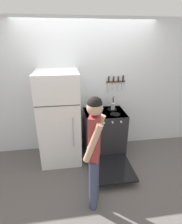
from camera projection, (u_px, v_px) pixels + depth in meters
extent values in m
plane|color=#5B5654|center=(87.00, 145.00, 3.90)|extent=(14.00, 14.00, 0.00)
cube|color=silver|center=(87.00, 89.00, 3.43)|extent=(10.00, 0.06, 2.55)
cube|color=white|center=(60.00, 118.00, 3.17)|extent=(0.72, 0.72, 1.69)
cube|color=#2D2D2D|center=(57.00, 106.00, 2.70)|extent=(0.71, 0.01, 0.01)
cylinder|color=#B2B5BA|center=(73.00, 132.00, 2.90)|extent=(0.02, 0.02, 0.54)
cube|color=#232326|center=(104.00, 133.00, 3.49)|extent=(0.77, 0.61, 0.90)
cube|color=black|center=(105.00, 113.00, 3.32)|extent=(0.76, 0.60, 0.02)
cube|color=black|center=(107.00, 140.00, 3.24)|extent=(0.67, 0.05, 0.68)
cylinder|color=black|center=(97.00, 115.00, 3.18)|extent=(0.19, 0.19, 0.01)
cylinder|color=black|center=(115.00, 114.00, 3.23)|extent=(0.19, 0.19, 0.01)
cylinder|color=black|center=(95.00, 110.00, 3.40)|extent=(0.19, 0.19, 0.01)
cylinder|color=black|center=(112.00, 109.00, 3.45)|extent=(0.19, 0.19, 0.01)
cylinder|color=silver|center=(95.00, 123.00, 3.02)|extent=(0.04, 0.02, 0.04)
cylinder|color=silver|center=(104.00, 123.00, 3.04)|extent=(0.04, 0.02, 0.04)
cylinder|color=silver|center=(113.00, 122.00, 3.06)|extent=(0.04, 0.02, 0.04)
cylinder|color=silver|center=(121.00, 122.00, 3.08)|extent=(0.04, 0.02, 0.04)
cube|color=black|center=(111.00, 168.00, 3.01)|extent=(0.71, 0.72, 0.04)
cube|color=#99999E|center=(105.00, 137.00, 3.44)|extent=(0.63, 0.33, 0.01)
cylinder|color=#1E4C9E|center=(97.00, 112.00, 3.15)|extent=(0.20, 0.20, 0.14)
cylinder|color=#1E4C9E|center=(97.00, 107.00, 3.12)|extent=(0.21, 0.21, 0.02)
sphere|color=black|center=(97.00, 106.00, 3.11)|extent=(0.03, 0.03, 0.03)
cylinder|color=#1E4C9E|center=(91.00, 109.00, 3.12)|extent=(0.03, 0.02, 0.02)
cylinder|color=#1E4C9E|center=(103.00, 109.00, 3.15)|extent=(0.03, 0.02, 0.02)
cylinder|color=silver|center=(95.00, 108.00, 3.38)|extent=(0.18, 0.18, 0.10)
cone|color=silver|center=(95.00, 105.00, 3.36)|extent=(0.17, 0.17, 0.03)
sphere|color=black|center=(95.00, 103.00, 3.35)|extent=(0.02, 0.02, 0.02)
cone|color=silver|center=(99.00, 107.00, 3.39)|extent=(0.10, 0.03, 0.08)
torus|color=black|center=(95.00, 102.00, 3.34)|extent=(0.14, 0.01, 0.14)
cylinder|color=#B7BABF|center=(113.00, 106.00, 3.43)|extent=(0.08, 0.08, 0.12)
cylinder|color=#9E7547|center=(113.00, 103.00, 3.43)|extent=(0.01, 0.03, 0.18)
cylinder|color=#232326|center=(113.00, 102.00, 3.42)|extent=(0.03, 0.01, 0.23)
cylinder|color=#B2B5BA|center=(112.00, 104.00, 3.42)|extent=(0.01, 0.03, 0.17)
cylinder|color=#4C4C51|center=(113.00, 103.00, 3.41)|extent=(0.02, 0.03, 0.22)
cylinder|color=#C63D33|center=(113.00, 103.00, 3.42)|extent=(0.05, 0.02, 0.19)
cylinder|color=#38425B|center=(93.00, 186.00, 2.30)|extent=(0.11, 0.11, 0.78)
cylinder|color=#38425B|center=(95.00, 177.00, 2.44)|extent=(0.11, 0.11, 0.78)
cube|color=#9E3333|center=(94.00, 138.00, 2.10)|extent=(0.19, 0.25, 0.59)
cylinder|color=tan|center=(93.00, 143.00, 1.99)|extent=(0.25, 0.15, 0.52)
cylinder|color=tan|center=(96.00, 133.00, 2.21)|extent=(0.25, 0.15, 0.52)
sphere|color=tan|center=(95.00, 108.00, 1.95)|extent=(0.19, 0.19, 0.19)
sphere|color=black|center=(95.00, 104.00, 1.94)|extent=(0.17, 0.17, 0.17)
cube|color=brown|center=(116.00, 82.00, 3.42)|extent=(0.38, 0.02, 0.03)
cube|color=silver|center=(109.00, 87.00, 3.43)|extent=(0.03, 0.00, 0.20)
cube|color=black|center=(109.00, 79.00, 3.37)|extent=(0.02, 0.02, 0.11)
cube|color=silver|center=(113.00, 86.00, 3.44)|extent=(0.03, 0.00, 0.17)
cube|color=black|center=(114.00, 79.00, 3.38)|extent=(0.02, 0.02, 0.11)
cube|color=silver|center=(118.00, 86.00, 3.46)|extent=(0.02, 0.00, 0.19)
cube|color=black|center=(118.00, 79.00, 3.40)|extent=(0.02, 0.02, 0.10)
cube|color=silver|center=(123.00, 86.00, 3.46)|extent=(0.02, 0.00, 0.17)
cube|color=black|center=(123.00, 78.00, 3.41)|extent=(0.02, 0.02, 0.12)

